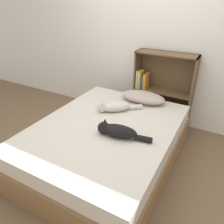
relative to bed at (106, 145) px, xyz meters
The scene contains 7 objects.
ground_plane 0.26m from the bed, ahead, with size 8.00×8.00×0.00m, color brown.
wall_back 1.67m from the bed, 90.00° to the left, with size 8.00×0.06×2.50m.
bed is the anchor object (origin of this frame).
pillow 0.85m from the bed, 80.64° to the left, with size 0.60×0.32×0.13m.
cat_light 0.48m from the bed, 104.18° to the left, with size 0.49×0.42×0.15m.
cat_dark 0.40m from the bed, 30.75° to the right, with size 0.57×0.22×0.15m.
bookshelf 1.28m from the bed, 78.50° to the left, with size 0.84×0.26×1.11m.
Camera 1 is at (1.06, -1.77, 1.79)m, focal length 35.00 mm.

